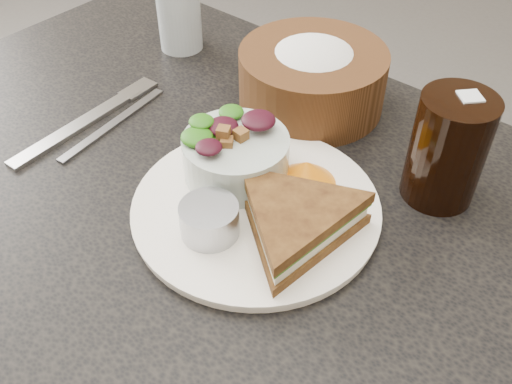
{
  "coord_description": "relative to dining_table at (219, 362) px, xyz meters",
  "views": [
    {
      "loc": [
        0.35,
        -0.33,
        1.2
      ],
      "look_at": [
        0.07,
        0.01,
        0.78
      ],
      "focal_mm": 40.0,
      "sensor_mm": 36.0,
      "label": 1
    }
  ],
  "objects": [
    {
      "name": "water_glass",
      "position": [
        -0.26,
        0.22,
        0.42
      ],
      "size": [
        0.08,
        0.08,
        0.1
      ],
      "primitive_type": "cylinder",
      "rotation": [
        0.0,
        0.0,
        -0.27
      ],
      "color": "#AFBDC7",
      "rests_on": "dining_table"
    },
    {
      "name": "dressing_ramekin",
      "position": [
        0.06,
        -0.05,
        0.4
      ],
      "size": [
        0.07,
        0.07,
        0.04
      ],
      "primitive_type": "cylinder",
      "rotation": [
        0.0,
        0.0,
        -0.12
      ],
      "color": "#9B9DA5",
      "rests_on": "dinner_plate"
    },
    {
      "name": "cola_glass",
      "position": [
        0.2,
        0.17,
        0.44
      ],
      "size": [
        0.09,
        0.09,
        0.14
      ],
      "primitive_type": null,
      "rotation": [
        0.0,
        0.0,
        -0.14
      ],
      "color": "black",
      "rests_on": "dining_table"
    },
    {
      "name": "knife",
      "position": [
        -0.18,
        0.02,
        0.38
      ],
      "size": [
        0.03,
        0.19,
        0.0
      ],
      "primitive_type": "cube",
      "rotation": [
        0.0,
        0.0,
        0.12
      ],
      "color": "gray",
      "rests_on": "dining_table"
    },
    {
      "name": "fork",
      "position": [
        -0.21,
        -0.02,
        0.38
      ],
      "size": [
        0.03,
        0.21,
        0.01
      ],
      "primitive_type": "cube",
      "rotation": [
        0.0,
        0.0,
        0.05
      ],
      "color": "#ABACAC",
      "rests_on": "dining_table"
    },
    {
      "name": "orange_wedge",
      "position": [
        0.09,
        0.08,
        0.4
      ],
      "size": [
        0.1,
        0.1,
        0.03
      ],
      "primitive_type": "cone",
      "rotation": [
        0.0,
        0.0,
        0.78
      ],
      "color": "orange",
      "rests_on": "dinner_plate"
    },
    {
      "name": "salad_bowl",
      "position": [
        0.02,
        0.04,
        0.42
      ],
      "size": [
        0.15,
        0.15,
        0.07
      ],
      "primitive_type": null,
      "rotation": [
        0.0,
        0.0,
        0.33
      ],
      "color": "#B5C5BD",
      "rests_on": "dinner_plate"
    },
    {
      "name": "bread_basket",
      "position": [
        -0.01,
        0.22,
        0.43
      ],
      "size": [
        0.22,
        0.22,
        0.11
      ],
      "primitive_type": null,
      "rotation": [
        0.0,
        0.0,
        -0.13
      ],
      "color": "#4C2C16",
      "rests_on": "dining_table"
    },
    {
      "name": "dining_table",
      "position": [
        0.0,
        0.0,
        0.0
      ],
      "size": [
        1.0,
        0.7,
        0.75
      ],
      "primitive_type": "cube",
      "color": "black",
      "rests_on": "floor"
    },
    {
      "name": "sandwich",
      "position": [
        0.13,
        0.0,
        0.41
      ],
      "size": [
        0.23,
        0.23,
        0.04
      ],
      "primitive_type": null,
      "rotation": [
        0.0,
        0.0,
        -0.64
      ],
      "color": "brown",
      "rests_on": "dinner_plate"
    },
    {
      "name": "dinner_plate",
      "position": [
        0.07,
        0.01,
        0.38
      ],
      "size": [
        0.27,
        0.27,
        0.01
      ],
      "primitive_type": "cylinder",
      "color": "white",
      "rests_on": "dining_table"
    }
  ]
}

